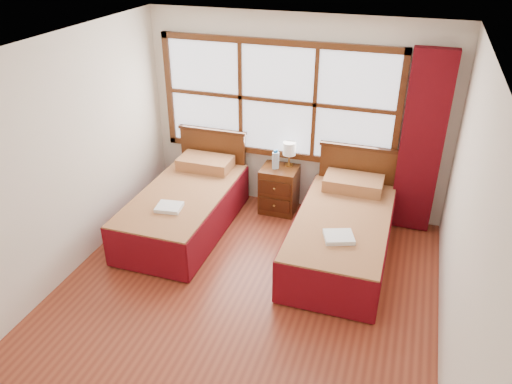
% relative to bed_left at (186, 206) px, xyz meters
% --- Properties ---
extents(floor, '(4.50, 4.50, 0.00)m').
position_rel_bed_left_xyz_m(floor, '(1.15, -1.20, -0.31)').
color(floor, brown).
rests_on(floor, ground).
extents(ceiling, '(4.50, 4.50, 0.00)m').
position_rel_bed_left_xyz_m(ceiling, '(1.15, -1.20, 2.29)').
color(ceiling, white).
rests_on(ceiling, wall_back).
extents(wall_back, '(4.00, 0.00, 4.00)m').
position_rel_bed_left_xyz_m(wall_back, '(1.15, 1.05, 0.99)').
color(wall_back, silver).
rests_on(wall_back, floor).
extents(wall_left, '(0.00, 4.50, 4.50)m').
position_rel_bed_left_xyz_m(wall_left, '(-0.85, -1.20, 0.99)').
color(wall_left, silver).
rests_on(wall_left, floor).
extents(wall_right, '(0.00, 4.50, 4.50)m').
position_rel_bed_left_xyz_m(wall_right, '(3.15, -1.20, 0.99)').
color(wall_right, silver).
rests_on(wall_right, floor).
extents(window, '(3.16, 0.06, 1.56)m').
position_rel_bed_left_xyz_m(window, '(0.90, 1.02, 1.19)').
color(window, white).
rests_on(window, wall_back).
extents(curtain, '(0.50, 0.16, 2.30)m').
position_rel_bed_left_xyz_m(curtain, '(2.75, 0.91, 0.86)').
color(curtain, '#5D0910').
rests_on(curtain, wall_back).
extents(bed_left, '(1.05, 2.07, 1.02)m').
position_rel_bed_left_xyz_m(bed_left, '(0.00, 0.00, 0.00)').
color(bed_left, '#3D1D0C').
rests_on(bed_left, floor).
extents(bed_right, '(1.07, 2.09, 1.04)m').
position_rel_bed_left_xyz_m(bed_right, '(2.02, -0.00, 0.00)').
color(bed_right, '#3D1D0C').
rests_on(bed_right, floor).
extents(nightstand, '(0.48, 0.47, 0.64)m').
position_rel_bed_left_xyz_m(nightstand, '(1.02, 0.80, 0.01)').
color(nightstand, '#4F2811').
rests_on(nightstand, floor).
extents(towels_left, '(0.32, 0.29, 0.05)m').
position_rel_bed_left_xyz_m(towels_left, '(0.03, -0.48, 0.26)').
color(towels_left, white).
rests_on(towels_left, bed_left).
extents(towels_right, '(0.38, 0.36, 0.05)m').
position_rel_bed_left_xyz_m(towels_right, '(2.04, -0.50, 0.27)').
color(towels_right, white).
rests_on(towels_right, bed_right).
extents(lamp, '(0.17, 0.17, 0.34)m').
position_rel_bed_left_xyz_m(lamp, '(1.11, 0.92, 0.57)').
color(lamp, '#BB873C').
rests_on(lamp, nightstand).
extents(bottle_near, '(0.07, 0.07, 0.26)m').
position_rel_bed_left_xyz_m(bottle_near, '(0.98, 0.79, 0.45)').
color(bottle_near, silver).
rests_on(bottle_near, nightstand).
extents(bottle_far, '(0.07, 0.07, 0.26)m').
position_rel_bed_left_xyz_m(bottle_far, '(0.96, 0.77, 0.45)').
color(bottle_far, silver).
rests_on(bottle_far, nightstand).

